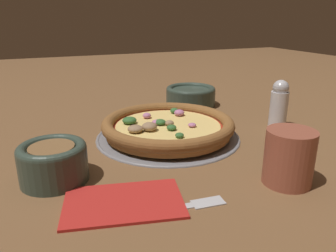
{
  "coord_description": "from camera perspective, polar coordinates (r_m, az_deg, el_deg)",
  "views": [
    {
      "loc": [
        -0.25,
        -0.59,
        0.24
      ],
      "look_at": [
        0.0,
        0.0,
        0.02
      ],
      "focal_mm": 35.0,
      "sensor_mm": 36.0,
      "label": 1
    }
  ],
  "objects": [
    {
      "name": "ground_plane",
      "position": [
        0.69,
        0.0,
        -1.93
      ],
      "size": [
        3.0,
        3.0,
        0.0
      ],
      "primitive_type": "plane",
      "color": "brown"
    },
    {
      "name": "pizza",
      "position": [
        0.68,
        -0.06,
        0.04
      ],
      "size": [
        0.27,
        0.27,
        0.04
      ],
      "color": "#A86B33",
      "rests_on": "pizza_tray"
    },
    {
      "name": "napkin",
      "position": [
        0.46,
        -7.72,
        -12.82
      ],
      "size": [
        0.18,
        0.13,
        0.01
      ],
      "rotation": [
        0.0,
        0.0,
        -0.22
      ],
      "color": "#B2231E",
      "rests_on": "ground_plane"
    },
    {
      "name": "bowl_near",
      "position": [
        0.92,
        3.97,
        5.36
      ],
      "size": [
        0.14,
        0.14,
        0.05
      ],
      "color": "#334238",
      "rests_on": "ground_plane"
    },
    {
      "name": "bowl_far",
      "position": [
        0.53,
        -19.39,
        -5.75
      ],
      "size": [
        0.1,
        0.1,
        0.06
      ],
      "color": "#334238",
      "rests_on": "ground_plane"
    },
    {
      "name": "fork",
      "position": [
        0.44,
        -0.54,
        -14.36
      ],
      "size": [
        0.19,
        0.03,
        0.0
      ],
      "rotation": [
        0.0,
        0.0,
        6.19
      ],
      "color": "#B7B7BC",
      "rests_on": "ground_plane"
    },
    {
      "name": "pizza_tray",
      "position": [
        0.68,
        0.0,
        -1.63
      ],
      "size": [
        0.3,
        0.3,
        0.01
      ],
      "color": "gray",
      "rests_on": "ground_plane"
    },
    {
      "name": "pepper_shaker",
      "position": [
        0.77,
        18.76,
        3.61
      ],
      "size": [
        0.04,
        0.04,
        0.11
      ],
      "color": "silver",
      "rests_on": "ground_plane"
    },
    {
      "name": "drinking_cup",
      "position": [
        0.52,
        20.33,
        -5.12
      ],
      "size": [
        0.07,
        0.07,
        0.08
      ],
      "color": "brown",
      "rests_on": "ground_plane"
    }
  ]
}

